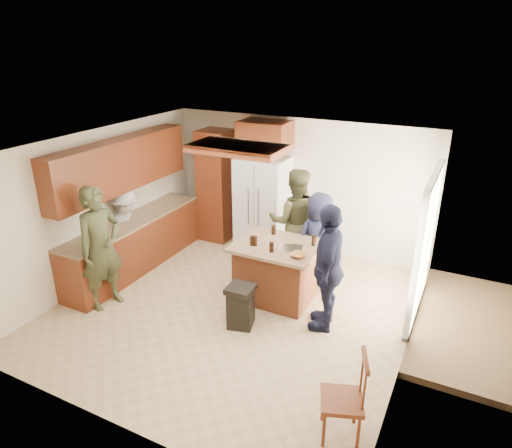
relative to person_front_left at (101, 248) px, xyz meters
The scene contains 12 objects.
person_front_left is the anchor object (origin of this frame).
person_behind_left 3.14m from the person_front_left, 47.12° to the left, with size 0.90×0.56×1.85m, color #3E4025.
person_behind_right 3.36m from the person_front_left, 37.29° to the left, with size 0.78×0.51×1.59m, color #191B33.
person_side_right 3.31m from the person_front_left, 16.94° to the left, with size 1.08×0.55×1.85m, color #191B32.
person_counter 1.21m from the person_front_left, 114.01° to the left, with size 0.95×0.44×1.48m, color gray.
left_cabinetry 1.21m from the person_front_left, 110.85° to the left, with size 0.64×3.00×2.30m.
back_wall_units 3.00m from the person_front_left, 80.72° to the left, with size 1.80×0.60×2.45m.
refrigerator 3.12m from the person_front_left, 66.13° to the left, with size 0.90×0.76×1.80m.
kitchen_island 2.65m from the person_front_left, 30.62° to the left, with size 1.28×1.03×0.93m.
island_items 2.71m from the person_front_left, 26.95° to the left, with size 0.93×0.74×0.15m.
trash_bin 2.23m from the person_front_left, 11.51° to the left, with size 0.41×0.41×0.63m.
spindle_chair 4.07m from the person_front_left, 11.67° to the right, with size 0.54×0.54×0.99m.
Camera 1 is at (2.94, -5.12, 3.86)m, focal length 32.00 mm.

